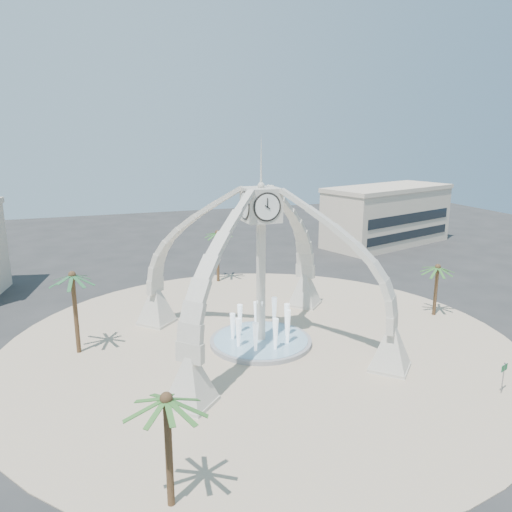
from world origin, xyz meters
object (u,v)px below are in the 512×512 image
object	(u,v)px
clock_tower	(261,264)
street_sign	(504,372)
fountain	(261,341)
palm_east	(438,268)
palm_west	(72,276)
palm_south	(166,400)
palm_north	(217,233)

from	to	relation	value
clock_tower	street_sign	bearing A→B (deg)	-46.28
fountain	clock_tower	bearing A→B (deg)	-90.00
palm_east	palm_west	distance (m)	30.69
street_sign	palm_south	bearing A→B (deg)	168.70
clock_tower	palm_west	size ratio (longest dim) A/B	2.64
street_sign	palm_west	bearing A→B (deg)	130.07
clock_tower	fountain	size ratio (longest dim) A/B	2.24
palm_south	street_sign	size ratio (longest dim) A/B	2.75
palm_east	street_sign	xyz separation A→B (m)	(-5.22, -13.08, -2.96)
fountain	palm_west	distance (m)	15.00
clock_tower	palm_north	size ratio (longest dim) A/B	2.89
clock_tower	palm_west	bearing A→B (deg)	167.21
palm_south	palm_east	bearing A→B (deg)	30.60
fountain	palm_east	size ratio (longest dim) A/B	1.54
palm_west	street_sign	size ratio (longest dim) A/B	3.13
palm_north	street_sign	world-z (taller)	palm_north
palm_north	street_sign	bearing A→B (deg)	-70.61
clock_tower	fountain	distance (m)	6.20
palm_east	palm_west	world-z (taller)	palm_west
fountain	palm_west	world-z (taller)	palm_west
fountain	palm_north	xyz separation A→B (m)	(1.31, 17.53, 5.18)
fountain	street_sign	world-z (taller)	fountain
clock_tower	palm_north	bearing A→B (deg)	85.74
fountain	palm_east	xyz separation A→B (m)	(17.04, 0.71, 4.22)
palm_north	street_sign	distance (m)	31.94
palm_west	street_sign	bearing A→B (deg)	-31.34
palm_east	palm_south	xyz separation A→B (m)	(-26.79, -15.85, 0.71)
street_sign	clock_tower	bearing A→B (deg)	115.13
palm_west	palm_south	world-z (taller)	palm_west
fountain	palm_south	xyz separation A→B (m)	(-9.75, -15.13, 4.93)
fountain	street_sign	xyz separation A→B (m)	(11.83, -12.37, 1.27)
palm_west	palm_north	bearing A→B (deg)	44.28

